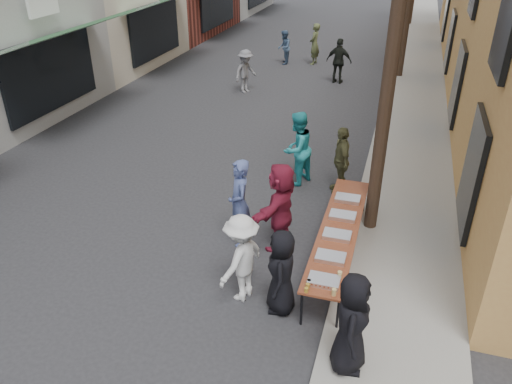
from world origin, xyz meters
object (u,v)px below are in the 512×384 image
Objects in this scene: serving_table at (339,230)px; server at (351,323)px; guest_front_a at (282,272)px; utility_pole_near at (398,7)px; guest_front_c at (297,149)px; catering_tray_sausage at (324,281)px.

server reaches higher than serving_table.
serving_table is 1.75m from guest_front_a.
utility_pole_near reaches higher than guest_front_c.
server is at bearing 45.08° from guest_front_c.
utility_pole_near is 5.58× the size of server.
catering_tray_sausage is 4.84m from guest_front_c.
utility_pole_near reaches higher than serving_table.
guest_front_c is at bearing -179.88° from guest_front_a.
serving_table is at bearing 90.00° from catering_tray_sausage.
utility_pole_near is 5.86× the size of guest_front_a.
utility_pole_near is 5.33m from server.
guest_front_c reaches higher than server.
utility_pole_near reaches higher than catering_tray_sausage.
guest_front_c reaches higher than serving_table.
server is at bearing -89.27° from utility_pole_near.
guest_front_a is (-0.70, 0.05, -0.02)m from catering_tray_sausage.
serving_table is 2.48× the size of server.
serving_table is at bearing 146.58° from guest_front_a.
serving_table is 8.00× the size of catering_tray_sausage.
guest_front_a is at bearing 34.73° from guest_front_c.
utility_pole_near reaches higher than server.
guest_front_c reaches higher than guest_front_a.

